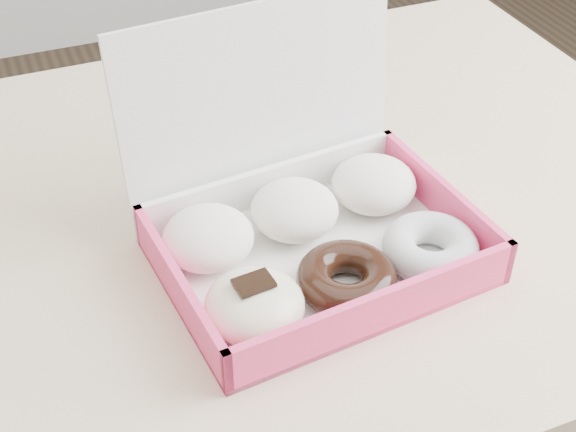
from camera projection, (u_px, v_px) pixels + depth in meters
name	position (u px, v px, depth m)	size (l,w,h in m)	color
table	(225.00, 256.00, 0.97)	(1.20, 0.80, 0.75)	#D4BE8B
donut_box	(308.00, 227.00, 0.84)	(0.34, 0.30, 0.23)	white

